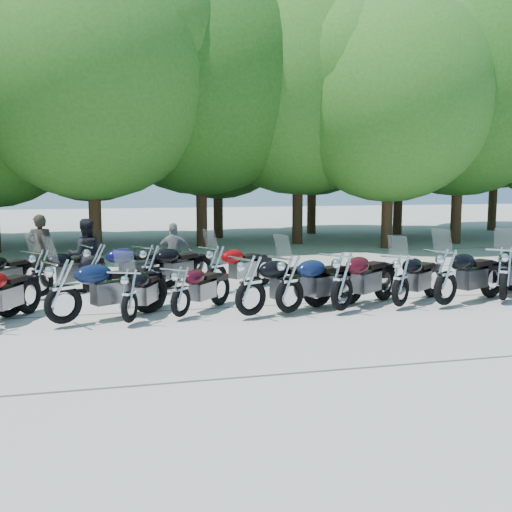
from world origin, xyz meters
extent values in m
plane|color=gray|center=(0.00, 0.00, 0.00)|extent=(90.00, 90.00, 0.00)
cylinder|color=#3A2614|center=(-3.57, 11.24, 1.97)|extent=(0.44, 0.44, 3.93)
sphere|color=#357721|center=(-3.57, 11.24, 6.33)|extent=(8.70, 8.70, 8.70)
cylinder|color=#3A2614|center=(0.54, 13.09, 2.06)|extent=(0.44, 0.44, 4.13)
sphere|color=#286319|center=(0.54, 13.09, 6.64)|extent=(9.13, 9.13, 9.13)
cylinder|color=#3A2614|center=(4.61, 13.20, 2.05)|extent=(0.44, 0.44, 4.09)
sphere|color=#357721|center=(4.61, 13.20, 6.58)|extent=(9.04, 9.04, 9.04)
cylinder|color=#3A2614|center=(7.55, 10.82, 1.81)|extent=(0.44, 0.44, 3.62)
sphere|color=#357721|center=(7.55, 10.82, 5.82)|extent=(8.00, 8.00, 8.00)
cylinder|color=#3A2614|center=(11.20, 11.78, 1.99)|extent=(0.44, 0.44, 3.98)
sphere|color=#286319|center=(11.20, 11.78, 6.40)|extent=(8.79, 8.79, 8.79)
cylinder|color=#3A2614|center=(-3.76, 16.43, 1.71)|extent=(0.44, 0.44, 3.42)
sphere|color=#286319|center=(-3.76, 16.43, 5.50)|extent=(7.56, 7.56, 7.56)
cylinder|color=#3A2614|center=(1.80, 16.47, 1.78)|extent=(0.44, 0.44, 3.56)
sphere|color=#286319|center=(1.80, 16.47, 5.73)|extent=(7.88, 7.88, 7.88)
cylinder|color=#3A2614|center=(6.69, 17.47, 1.88)|extent=(0.44, 0.44, 3.76)
sphere|color=#286319|center=(6.69, 17.47, 6.04)|extent=(8.31, 8.31, 8.31)
cylinder|color=#3A2614|center=(10.68, 16.09, 1.81)|extent=(0.44, 0.44, 3.63)
sphere|color=#357721|center=(10.68, 16.09, 5.83)|extent=(8.02, 8.02, 8.02)
cylinder|color=#3A2614|center=(16.61, 17.02, 2.19)|extent=(0.44, 0.44, 4.37)
sphere|color=#286319|center=(16.61, 17.02, 7.03)|extent=(9.67, 9.67, 9.67)
imported|color=black|center=(-3.64, 4.19, 0.89)|extent=(0.94, 0.77, 1.79)
imported|color=gray|center=(-1.41, 4.86, 0.80)|extent=(0.97, 0.48, 1.59)
imported|color=black|center=(-4.78, 5.10, 0.93)|extent=(0.68, 0.45, 1.86)
camera|label=1|loc=(-2.98, -10.88, 2.77)|focal=42.00mm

